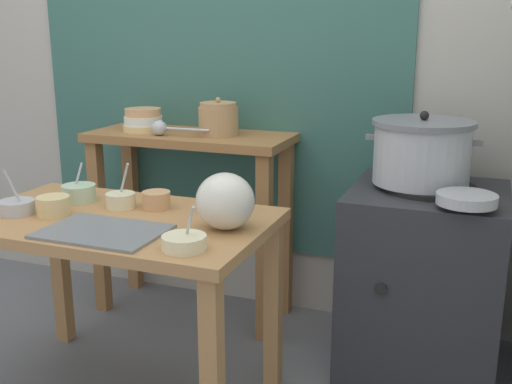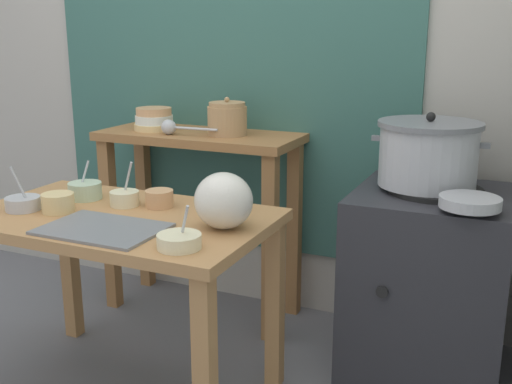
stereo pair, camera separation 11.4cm
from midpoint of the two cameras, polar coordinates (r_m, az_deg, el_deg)
wall_back at (r=2.99m, az=2.83°, el=13.60°), size 4.40×0.12×2.60m
prep_table at (r=2.29m, az=-11.11°, el=-4.73°), size 1.10×0.66×0.72m
back_shelf_table at (r=2.94m, az=-4.13°, el=1.27°), size 0.96×0.40×0.90m
stove_block at (r=2.59m, az=16.97°, el=-8.14°), size 0.60×0.61×0.78m
steamer_pot at (r=2.47m, az=17.02°, el=3.44°), size 0.44×0.40×0.29m
clay_pot at (r=2.82m, az=-1.53°, el=6.82°), size 0.18×0.18×0.17m
bowl_stack_enamel at (r=2.99m, az=-8.38°, el=6.69°), size 0.19×0.19×0.11m
ladle at (r=2.85m, az=-6.78°, el=6.00°), size 0.28×0.07×0.07m
serving_tray at (r=2.09m, az=-12.58°, el=-3.38°), size 0.40×0.28×0.01m
plastic_bag at (r=2.04m, az=-1.44°, el=-0.84°), size 0.20×0.19×0.19m
wide_pan at (r=2.23m, az=20.69°, el=-0.90°), size 0.21×0.21×0.04m
prep_bowl_0 at (r=2.41m, az=-19.62°, el=-0.95°), size 0.13×0.13×0.17m
prep_bowl_1 at (r=2.49m, az=-14.38°, el=0.18°), size 0.13×0.13×0.15m
prep_bowl_2 at (r=2.36m, az=-10.79°, el=-0.51°), size 0.11×0.11×0.17m
prep_bowl_3 at (r=2.26m, az=-1.71°, el=-1.02°), size 0.16×0.16×0.05m
prep_bowl_4 at (r=2.33m, az=-7.61°, el=-0.55°), size 0.11×0.11×0.06m
prep_bowl_5 at (r=1.88m, az=-5.44°, el=-4.51°), size 0.14×0.14×0.14m
prep_bowl_6 at (r=2.34m, az=-16.63°, el=-0.91°), size 0.12×0.12×0.07m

